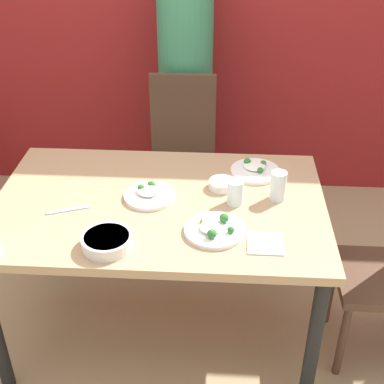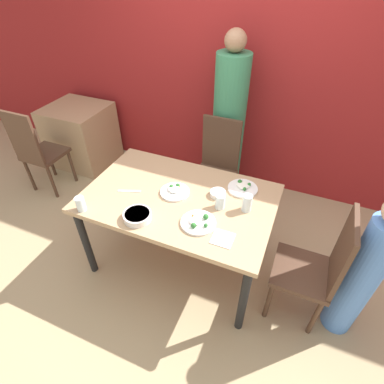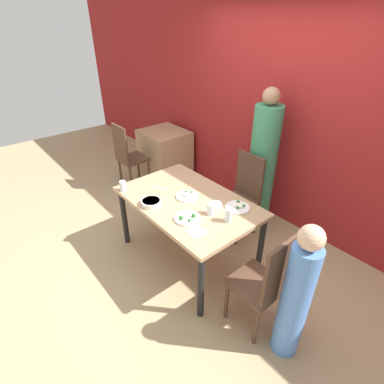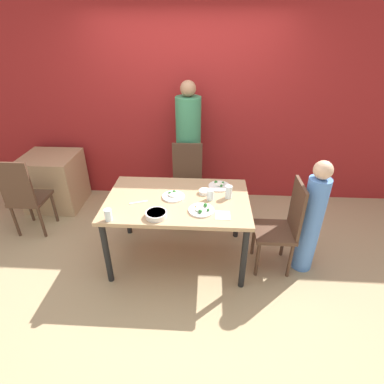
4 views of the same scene
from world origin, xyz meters
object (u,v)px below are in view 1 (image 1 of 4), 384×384
Objects in this scene: chair_adult_spot at (182,158)px; glass_water_tall at (278,186)px; bowl_curry at (107,241)px; person_adult at (186,95)px; plate_rice_adult at (149,194)px.

chair_adult_spot is 7.53× the size of glass_water_tall.
glass_water_tall is at bearing 29.44° from bowl_curry.
glass_water_tall is (0.48, -1.08, 0.03)m from person_adult.
chair_adult_spot reaches higher than plate_rice_adult.
person_adult is 1.19m from glass_water_tall.
plate_rice_adult is at bearing -177.90° from glass_water_tall.
plate_rice_adult is at bearing -96.00° from chair_adult_spot.
glass_water_tall reaches higher than bowl_curry.
chair_adult_spot is 4.42× the size of plate_rice_adult.
bowl_curry is at bearing -107.75° from plate_rice_adult.
person_adult is 7.53× the size of plate_rice_adult.
bowl_curry is at bearing -150.56° from glass_water_tall.
glass_water_tall is (0.68, 0.38, 0.04)m from bowl_curry.
person_adult is at bearing 90.00° from chair_adult_spot.
bowl_curry is 0.87× the size of plate_rice_adult.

